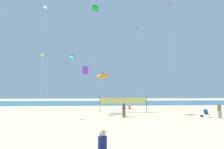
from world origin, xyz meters
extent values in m
plane|color=beige|center=(0.00, 0.00, 0.00)|extent=(120.00, 120.00, 0.00)
cube|color=teal|center=(0.00, 32.03, 0.00)|extent=(120.00, 20.00, 0.01)
cylinder|color=navy|center=(-3.16, -8.51, 1.03)|extent=(0.37, 0.37, 0.60)
sphere|color=beige|center=(-3.16, -8.51, 1.46)|extent=(0.27, 0.27, 0.27)
cube|color=olive|center=(-0.43, 5.90, 0.42)|extent=(0.40, 0.24, 0.84)
cylinder|color=#7A3872|center=(-0.43, 5.90, 1.18)|extent=(0.42, 0.42, 0.69)
sphere|color=tan|center=(-0.43, 5.90, 1.68)|extent=(0.31, 0.31, 0.31)
cube|color=#EA7260|center=(1.67, 14.40, 0.42)|extent=(0.40, 0.24, 0.84)
cylinder|color=#99B28C|center=(1.67, 14.40, 1.18)|extent=(0.42, 0.42, 0.69)
sphere|color=beige|center=(1.67, 14.40, 1.68)|extent=(0.31, 0.31, 0.31)
cube|color=#99B28C|center=(10.83, 4.15, 0.41)|extent=(0.39, 0.23, 0.81)
cylinder|color=olive|center=(10.83, 4.15, 1.15)|extent=(0.41, 0.41, 0.67)
sphere|color=#997051|center=(10.83, 4.15, 1.63)|extent=(0.30, 0.30, 0.30)
cube|color=#1959B2|center=(9.80, 4.88, 0.32)|extent=(0.52, 0.48, 0.03)
cube|color=#1959B2|center=(9.80, 5.17, 0.60)|extent=(0.52, 0.23, 0.57)
cylinder|color=silver|center=(9.80, 4.74, 0.16)|extent=(0.03, 0.03, 0.32)
cylinder|color=silver|center=(9.80, 5.02, 0.16)|extent=(0.03, 0.03, 0.32)
cylinder|color=#4C4C51|center=(-3.49, 10.20, 1.20)|extent=(0.08, 0.08, 2.40)
cylinder|color=#4C4C51|center=(3.63, 10.36, 1.20)|extent=(0.08, 0.08, 2.40)
cube|color=#EAE566|center=(0.07, 10.28, 1.73)|extent=(7.12, 0.18, 0.90)
cube|color=maroon|center=(9.13, 4.98, 0.12)|extent=(0.30, 0.15, 0.24)
cylinder|color=silver|center=(-12.86, 12.26, 8.65)|extent=(0.01, 0.01, 17.30)
pyramid|color=white|center=(-12.85, 12.29, 17.36)|extent=(0.68, 0.68, 0.37)
cylinder|color=silver|center=(-7.81, 10.27, 4.11)|extent=(0.01, 0.01, 8.23)
ellipsoid|color=#26BFCC|center=(-7.81, 10.27, 8.23)|extent=(1.53, 1.42, 0.75)
cube|color=black|center=(-7.81, 10.27, 8.45)|extent=(0.30, 0.06, 0.38)
cylinder|color=silver|center=(2.87, 13.28, 7.17)|extent=(0.01, 0.01, 14.34)
pyramid|color=black|center=(2.87, 13.26, 14.38)|extent=(0.42, 0.42, 0.26)
cylinder|color=silver|center=(-4.41, 14.37, 9.27)|extent=(0.01, 0.01, 18.54)
cone|color=green|center=(-4.41, 14.37, 18.54)|extent=(1.47, 1.15, 1.44)
cylinder|color=silver|center=(9.75, 14.34, 9.80)|extent=(0.01, 0.01, 19.59)
pyramid|color=#D833A5|center=(9.76, 14.33, 19.65)|extent=(0.53, 0.51, 0.24)
cylinder|color=silver|center=(-11.24, 7.30, 4.01)|extent=(0.01, 0.01, 8.03)
pyramid|color=yellow|center=(-11.25, 7.33, 8.07)|extent=(0.56, 0.56, 0.28)
cylinder|color=silver|center=(-3.10, 18.39, 3.11)|extent=(0.01, 0.01, 6.21)
ellipsoid|color=orange|center=(-3.10, 18.39, 6.21)|extent=(2.81, 1.55, 1.22)
cube|color=purple|center=(-3.10, 18.39, 6.60)|extent=(0.51, 0.06, 0.64)
cylinder|color=silver|center=(-5.81, 10.91, 3.22)|extent=(0.01, 0.01, 6.45)
cube|color=purple|center=(-5.81, 10.91, 6.45)|extent=(0.82, 0.82, 1.23)
camera|label=1|loc=(-3.19, -15.55, 3.13)|focal=27.06mm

